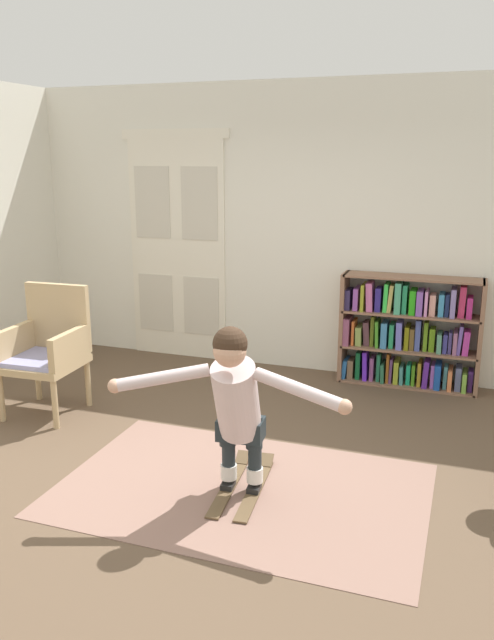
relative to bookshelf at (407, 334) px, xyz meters
name	(u,v)px	position (x,y,z in m)	size (l,w,h in m)	color
ground_plane	(207,479)	(-1.09, -2.39, -0.52)	(7.20, 7.20, 0.00)	brown
back_wall	(305,230)	(-1.09, 0.21, 0.93)	(6.00, 0.10, 2.90)	silver
double_door	(177,246)	(-2.49, 0.15, 0.71)	(1.22, 0.05, 2.45)	silver
rug	(242,489)	(-0.81, -2.45, -0.51)	(2.44, 1.59, 0.01)	#886659
bookshelf	(407,334)	(0.00, 0.00, 0.00)	(1.32, 0.30, 1.08)	#855F49
wicker_chair	(48,347)	(-2.87, -1.69, 0.07)	(0.63, 0.63, 1.10)	tan
skis_pair	(243,485)	(-0.81, -2.42, -0.49)	(0.35, 0.86, 0.07)	brown
person_skier	(236,398)	(-0.80, -2.59, 0.20)	(1.48, 0.63, 1.14)	white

